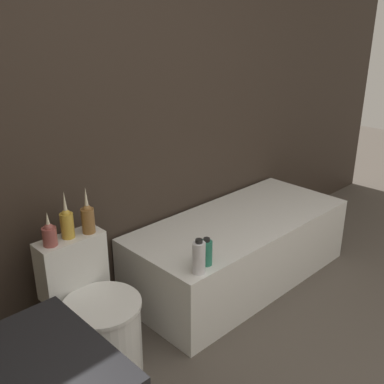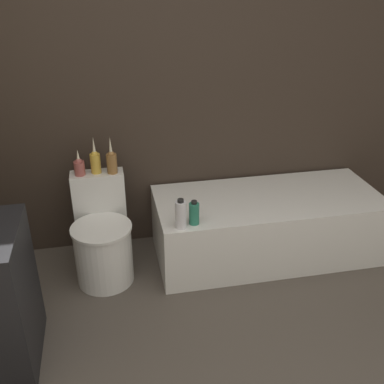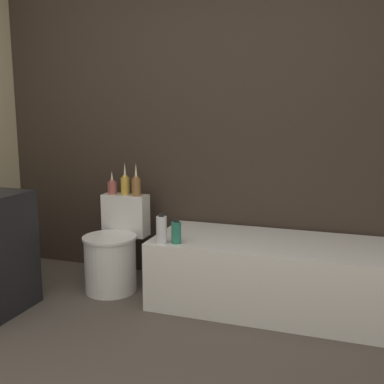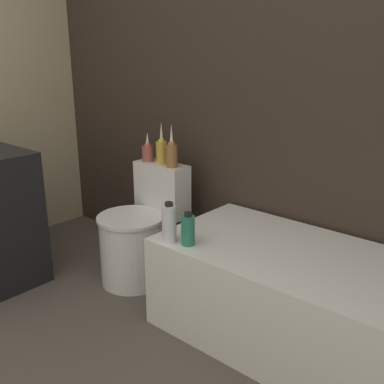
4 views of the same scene
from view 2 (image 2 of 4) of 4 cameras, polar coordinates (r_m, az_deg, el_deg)
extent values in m
cube|color=#332821|center=(3.26, -4.32, 14.41)|extent=(6.40, 0.06, 2.60)
cube|color=white|center=(3.45, 9.46, -4.14)|extent=(1.66, 0.72, 0.48)
cube|color=#B7BCC6|center=(3.34, 9.76, -0.67)|extent=(1.46, 0.52, 0.01)
cylinder|color=white|center=(3.19, -11.12, -7.85)|extent=(0.39, 0.39, 0.41)
cylinder|color=white|center=(3.08, -11.47, -4.51)|extent=(0.41, 0.41, 0.02)
cube|color=white|center=(3.26, -11.75, -0.30)|extent=(0.37, 0.15, 0.34)
cylinder|color=#994C47|center=(3.16, -14.10, 2.94)|extent=(0.07, 0.07, 0.10)
sphere|color=#994C47|center=(3.15, -14.20, 3.76)|extent=(0.05, 0.05, 0.05)
cone|color=beige|center=(3.13, -14.29, 4.50)|extent=(0.03, 0.03, 0.09)
cylinder|color=gold|center=(3.17, -12.15, 3.56)|extent=(0.07, 0.07, 0.14)
sphere|color=gold|center=(3.14, -12.27, 4.71)|extent=(0.05, 0.05, 0.05)
cone|color=beige|center=(3.12, -12.38, 5.76)|extent=(0.02, 0.02, 0.12)
cylinder|color=olive|center=(3.14, -10.14, 3.57)|extent=(0.07, 0.07, 0.14)
sphere|color=olive|center=(3.11, -10.24, 4.74)|extent=(0.05, 0.05, 0.05)
cone|color=beige|center=(3.09, -10.33, 5.81)|extent=(0.02, 0.02, 0.12)
cylinder|color=silver|center=(2.86, -1.44, -2.94)|extent=(0.07, 0.07, 0.19)
cylinder|color=black|center=(2.81, -1.46, -1.11)|extent=(0.04, 0.04, 0.02)
cylinder|color=#267259|center=(2.92, 0.27, -2.77)|extent=(0.07, 0.07, 0.15)
cylinder|color=black|center=(2.88, 0.27, -1.32)|extent=(0.04, 0.04, 0.02)
camera|label=1|loc=(1.45, -60.51, 6.08)|focal=42.00mm
camera|label=3|loc=(1.72, 78.38, -18.74)|focal=42.00mm
camera|label=4|loc=(2.18, 48.21, 1.63)|focal=42.00mm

